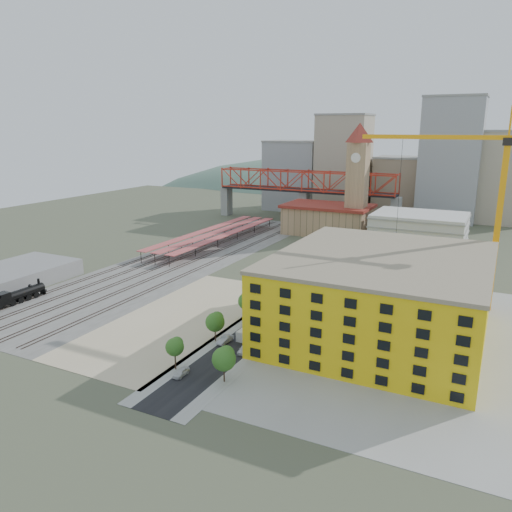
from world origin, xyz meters
The scene contains 32 objects.
ground centered at (0.00, 0.00, 0.00)m, with size 400.00×400.00×0.00m, color #474C38.
ballast_strip centered at (-36.00, 17.50, 0.03)m, with size 36.00×165.00×0.06m, color #605E59.
dirt_lot centered at (-4.00, -31.50, 0.03)m, with size 28.00×67.00×0.06m, color tan.
street_asphalt centered at (16.00, 15.00, 0.03)m, with size 12.00×170.00×0.06m, color black.
sidewalk_west centered at (10.50, 15.00, 0.02)m, with size 3.00×170.00×0.04m, color gray.
sidewalk_east centered at (21.50, 15.00, 0.02)m, with size 3.00×170.00×0.04m, color gray.
construction_pad centered at (45.00, -20.00, 0.03)m, with size 50.00×90.00×0.06m, color gray.
rail_tracks centered at (-37.80, 17.50, 0.15)m, with size 26.56×160.00×0.18m.
platform_canopies centered at (-41.00, 45.00, 3.99)m, with size 16.00×80.00×4.12m.
station_hall centered at (-5.00, 82.00, 6.67)m, with size 38.00×24.00×13.10m.
clock_tower centered at (8.00, 79.99, 28.70)m, with size 12.00×12.00×52.00m.
parking_garage centered at (36.00, 70.00, 7.00)m, with size 34.00×26.00×14.00m, color silver.
truss_bridge centered at (-25.00, 105.00, 18.86)m, with size 94.00×9.60×25.60m.
construction_building centered at (42.00, -20.00, 9.41)m, with size 44.60×50.60×18.80m.
warehouse centered at (-66.00, -30.00, 2.50)m, with size 22.00×32.00×5.00m, color gray.
street_trees centered at (16.00, 5.00, 0.00)m, with size 15.40×124.40×8.00m.
skyline centered at (7.47, 142.31, 22.81)m, with size 133.00×46.00×60.00m.
distant_hills centered at (45.28, 260.00, -79.54)m, with size 647.00×264.00×227.00m.
locomotive centered at (-50.00, -43.69, 1.99)m, with size 2.77×21.36×5.34m.
tower_crane centered at (60.37, 8.93, 31.52)m, with size 47.82×2.35×51.07m.
site_trailer_a centered at (16.00, -34.04, 1.20)m, with size 2.31×8.78×2.40m, color silver.
site_trailer_b centered at (16.00, -21.40, 1.35)m, with size 2.59×9.85×2.70m, color silver.
site_trailer_c centered at (16.00, -18.21, 1.25)m, with size 2.40×9.11×2.49m, color silver.
site_trailer_d centered at (16.00, -5.99, 1.26)m, with size 2.43×9.22×2.52m, color silver.
car_0 centered at (13.00, -56.71, 0.71)m, with size 1.67×4.16×1.42m, color silver.
car_1 centered at (13.00, -39.93, 0.75)m, with size 1.59×4.56×1.50m, color #9C9DA1.
car_2 centered at (13.00, -14.92, 0.72)m, with size 2.39×5.19×1.44m, color black.
car_3 centered at (13.00, 11.17, 0.74)m, with size 2.06×5.07×1.47m, color navy.
car_4 centered at (19.00, -42.36, 0.77)m, with size 1.83×4.54×1.55m, color silver.
car_5 centered at (19.00, -25.04, 0.67)m, with size 1.42×4.08×1.34m, color gray.
car_6 centered at (19.00, 15.97, 0.75)m, with size 2.48×5.37×1.49m, color black.
car_7 centered at (19.00, 38.25, 0.74)m, with size 2.07×5.10×1.48m, color navy.
Camera 1 is at (64.53, -127.48, 45.93)m, focal length 35.00 mm.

